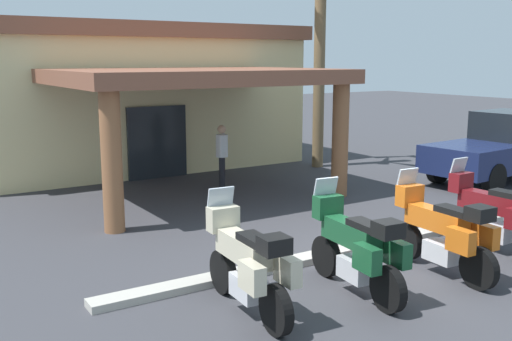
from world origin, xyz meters
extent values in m
plane|color=#38383D|center=(0.00, 0.00, 0.00)|extent=(80.00, 80.00, 0.00)
cube|color=beige|center=(-0.04, 11.97, 2.02)|extent=(10.70, 6.72, 4.04)
cube|color=#1E2328|center=(0.00, 8.61, 1.05)|extent=(1.80, 0.12, 2.10)
cube|color=brown|center=(0.03, 6.12, 3.01)|extent=(6.75, 5.16, 0.35)
cylinder|color=brown|center=(-2.90, 3.95, 1.42)|extent=(0.41, 0.41, 2.84)
cylinder|color=brown|center=(3.00, 4.01, 1.42)|extent=(0.41, 0.41, 2.84)
cube|color=brown|center=(-0.04, 11.97, 4.26)|extent=(11.10, 7.13, 0.44)
cylinder|color=black|center=(-2.58, -0.01, 0.33)|extent=(0.18, 0.67, 0.66)
cylinder|color=black|center=(-2.67, -1.55, 0.33)|extent=(0.18, 0.67, 0.66)
cube|color=silver|center=(-2.63, -0.81, 0.37)|extent=(0.35, 0.58, 0.32)
cube|color=beige|center=(-2.62, -0.66, 0.88)|extent=(0.37, 1.17, 0.34)
cube|color=black|center=(-2.64, -1.00, 1.10)|extent=(0.32, 0.62, 0.10)
cube|color=beige|center=(-2.58, -0.03, 1.15)|extent=(0.45, 0.27, 0.36)
cube|color=#B2BCC6|center=(-2.58, 0.05, 1.43)|extent=(0.41, 0.14, 0.36)
cube|color=beige|center=(-2.92, -1.39, 0.76)|extent=(0.21, 0.45, 0.36)
cube|color=beige|center=(-2.40, -1.42, 0.76)|extent=(0.21, 0.45, 0.36)
cube|color=black|center=(-2.67, -1.50, 1.17)|extent=(0.38, 0.34, 0.22)
cylinder|color=black|center=(-0.83, -0.26, 0.33)|extent=(0.20, 0.67, 0.66)
cylinder|color=black|center=(-0.98, -1.80, 0.33)|extent=(0.20, 0.67, 0.66)
cube|color=silver|center=(-0.91, -1.05, 0.37)|extent=(0.37, 0.59, 0.32)
cube|color=#19512D|center=(-0.90, -0.90, 0.88)|extent=(0.41, 1.17, 0.34)
cube|color=black|center=(-0.93, -1.25, 1.10)|extent=(0.34, 0.62, 0.10)
cube|color=#19512D|center=(-0.84, -0.28, 1.15)|extent=(0.46, 0.28, 0.36)
cube|color=#B2BCC6|center=(-0.83, -0.20, 1.43)|extent=(0.41, 0.16, 0.36)
cube|color=#19512D|center=(-1.23, -1.63, 0.76)|extent=(0.22, 0.46, 0.36)
cube|color=#19512D|center=(-0.71, -1.68, 0.76)|extent=(0.22, 0.46, 0.36)
cube|color=black|center=(-0.98, -1.75, 1.17)|extent=(0.39, 0.35, 0.22)
cylinder|color=black|center=(0.85, -0.38, 0.33)|extent=(0.17, 0.67, 0.66)
cylinder|color=black|center=(0.77, -1.93, 0.33)|extent=(0.17, 0.67, 0.66)
cube|color=silver|center=(0.81, -1.18, 0.37)|extent=(0.35, 0.58, 0.32)
cube|color=orange|center=(0.81, -1.03, 0.88)|extent=(0.36, 1.16, 0.34)
cube|color=black|center=(0.79, -1.38, 1.10)|extent=(0.31, 0.61, 0.10)
cube|color=orange|center=(0.85, -0.40, 1.15)|extent=(0.45, 0.26, 0.36)
cube|color=#B2BCC6|center=(0.85, -0.32, 1.43)|extent=(0.41, 0.14, 0.36)
cube|color=orange|center=(0.51, -1.77, 0.76)|extent=(0.20, 0.45, 0.36)
cube|color=orange|center=(1.03, -1.79, 0.76)|extent=(0.20, 0.45, 0.36)
cube|color=black|center=(0.77, -1.88, 1.17)|extent=(0.38, 0.34, 0.22)
cylinder|color=black|center=(2.49, -0.11, 0.33)|extent=(0.17, 0.67, 0.66)
cube|color=silver|center=(2.52, -0.91, 0.37)|extent=(0.34, 0.57, 0.32)
cube|color=maroon|center=(2.52, -0.76, 0.88)|extent=(0.35, 1.16, 0.34)
cube|color=black|center=(2.53, -1.11, 1.10)|extent=(0.30, 0.61, 0.10)
cube|color=maroon|center=(2.49, -0.13, 1.15)|extent=(0.45, 0.26, 0.36)
cube|color=#B2BCC6|center=(2.49, -0.05, 1.43)|extent=(0.40, 0.13, 0.36)
cylinder|color=black|center=(0.88, 6.35, 0.42)|extent=(0.14, 0.14, 0.85)
cylinder|color=black|center=(0.99, 6.49, 0.42)|extent=(0.14, 0.14, 0.85)
cylinder|color=white|center=(0.94, 6.42, 1.15)|extent=(0.32, 0.32, 0.60)
cylinder|color=white|center=(0.81, 6.25, 1.18)|extent=(0.09, 0.09, 0.57)
cylinder|color=white|center=(1.07, 6.60, 1.18)|extent=(0.09, 0.09, 0.57)
sphere|color=tan|center=(0.94, 6.42, 1.59)|extent=(0.23, 0.23, 0.23)
cylinder|color=black|center=(9.78, 4.05, 0.40)|extent=(0.82, 0.32, 0.80)
cylinder|color=black|center=(6.39, 3.76, 0.40)|extent=(0.82, 0.32, 0.80)
cylinder|color=black|center=(6.53, 2.07, 0.40)|extent=(0.82, 0.32, 0.80)
cube|color=#19234C|center=(8.16, 3.06, 0.77)|extent=(5.34, 2.34, 0.75)
cylinder|color=brown|center=(5.11, 7.61, 2.94)|extent=(0.35, 0.35, 5.87)
cube|color=#ADA89E|center=(-0.05, 0.41, 0.06)|extent=(8.87, 0.36, 0.12)
camera|label=1|loc=(-6.59, -7.34, 3.44)|focal=41.53mm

